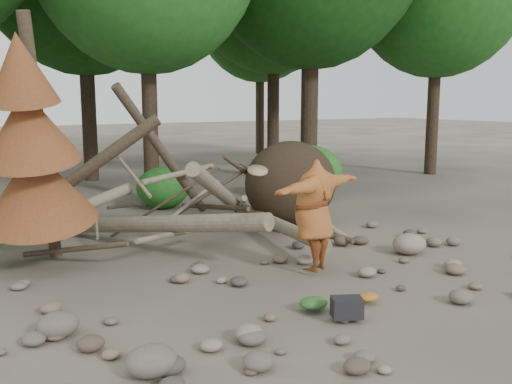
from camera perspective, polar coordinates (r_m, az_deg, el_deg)
ground at (r=8.53m, az=4.81°, el=-10.78°), size 120.00×120.00×0.00m
deadfall_pile at (r=12.82m, az=1.47°, el=0.44°), size 8.55×5.24×3.30m
dead_conifer at (r=10.08m, az=-21.49°, el=4.02°), size 2.06×2.16×4.35m
bush_mid at (r=15.53m, az=-9.31°, el=0.42°), size 1.40×1.40×1.12m
bush_right at (r=16.75m, az=5.22°, el=1.98°), size 2.00×2.00×1.60m
frisbee_thrower at (r=9.50m, az=5.84°, el=-2.33°), size 2.69×1.36×1.90m
backpack at (r=7.82m, az=9.06°, el=-11.74°), size 0.48×0.41×0.27m
cloth_green at (r=8.11m, az=5.78°, el=-11.31°), size 0.42×0.35×0.16m
cloth_orange at (r=8.51m, az=11.13°, el=-10.58°), size 0.31×0.26×0.11m
boulder_front_left at (r=6.43m, az=-10.41°, el=-16.26°), size 0.56×0.50×0.34m
boulder_mid_right at (r=11.27m, az=15.07°, el=-5.03°), size 0.66×0.59×0.39m
boulder_mid_left at (r=7.66m, az=-19.22°, el=-12.42°), size 0.53×0.48×0.32m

